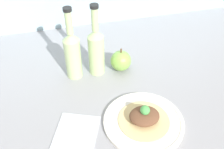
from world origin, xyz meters
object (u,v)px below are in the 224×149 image
at_px(plated_food, 144,117).
at_px(cider_bottle_right, 96,49).
at_px(cider_bottle_left, 72,53).
at_px(plate, 144,122).
at_px(apple, 121,61).

distance_m(plated_food, cider_bottle_right, 0.33).
xyz_separation_m(cider_bottle_left, cider_bottle_right, (0.09, 0.00, 0.00)).
height_order(plate, cider_bottle_right, cider_bottle_right).
relative_size(cider_bottle_left, apple, 2.94).
xyz_separation_m(plate, cider_bottle_right, (-0.09, 0.31, 0.10)).
bearing_deg(plated_food, apple, 89.19).
relative_size(cider_bottle_right, apple, 2.94).
bearing_deg(apple, cider_bottle_right, 175.18).
bearing_deg(cider_bottle_left, plate, -58.53).
distance_m(plate, plated_food, 0.02).
bearing_deg(plated_food, cider_bottle_right, 107.18).
bearing_deg(apple, plated_food, -90.81).
bearing_deg(apple, cider_bottle_left, 177.51).
height_order(plated_food, cider_bottle_left, cider_bottle_left).
bearing_deg(plate, apple, 89.19).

